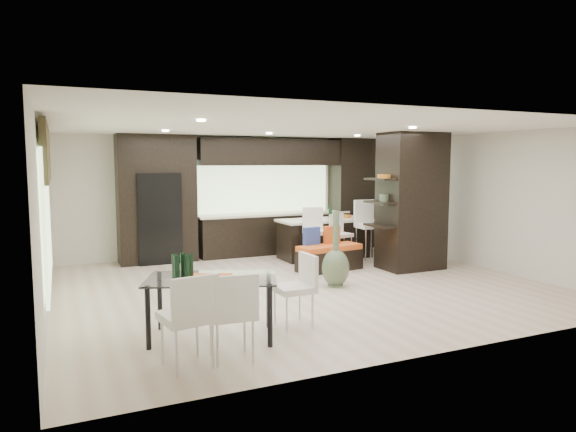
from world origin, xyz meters
name	(u,v)px	position (x,y,z in m)	size (l,w,h in m)	color
ground	(302,285)	(0.00, 0.00, 0.00)	(8.00, 8.00, 0.00)	beige
back_wall	(237,196)	(0.00, 3.50, 1.35)	(8.00, 0.02, 2.70)	beige
left_wall	(43,218)	(-4.00, 0.00, 1.35)	(0.02, 7.00, 2.70)	beige
right_wall	(480,201)	(4.00, 0.00, 1.35)	(0.02, 7.00, 2.70)	beige
ceiling	(303,128)	(0.00, 0.00, 2.70)	(8.00, 7.00, 0.02)	white
window_left	(47,217)	(-3.96, 0.20, 1.35)	(0.04, 3.20, 1.90)	#B2D199
window_back	(262,187)	(0.60, 3.46, 1.55)	(3.40, 0.04, 1.20)	#B2D199
stone_accent	(46,153)	(-3.93, 0.20, 2.25)	(0.08, 3.00, 0.80)	brown
ceiling_spots	(296,130)	(0.00, 0.25, 2.68)	(4.00, 3.00, 0.02)	white
back_cabinetry	(262,196)	(0.50, 3.17, 1.35)	(6.80, 0.68, 2.70)	black
refrigerator	(158,218)	(-1.90, 3.12, 0.95)	(0.90, 0.68, 1.90)	black
partition_column	(412,201)	(2.60, 0.40, 1.35)	(1.20, 0.80, 2.70)	black
kitchen_island	(325,238)	(1.58, 2.12, 0.43)	(2.07, 0.89, 0.86)	black
stool_left	(315,243)	(0.95, 1.36, 0.48)	(0.43, 0.43, 0.97)	white
stool_mid	(341,244)	(1.58, 1.39, 0.42)	(0.37, 0.37, 0.84)	white
stool_right	(368,237)	(2.22, 1.34, 0.53)	(0.47, 0.47, 1.06)	white
bench	(329,258)	(1.02, 0.89, 0.25)	(1.31, 0.50, 0.50)	black
floor_vase	(336,249)	(0.49, -0.30, 0.64)	(0.47, 0.47, 1.29)	#49583E
dining_table	(212,308)	(-2.15, -1.96, 0.37)	(1.54, 0.87, 0.74)	white
chair_near	(231,319)	(-2.15, -2.72, 0.45)	(0.49, 0.49, 0.90)	white
chair_far	(187,324)	(-2.64, -2.73, 0.46)	(0.50, 0.50, 0.93)	white
chair_end	(294,294)	(-1.07, -1.96, 0.43)	(0.47, 0.47, 0.86)	white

